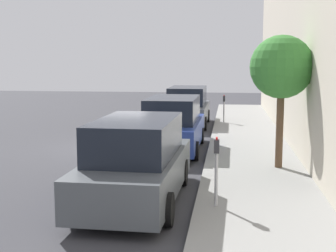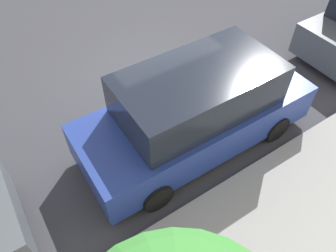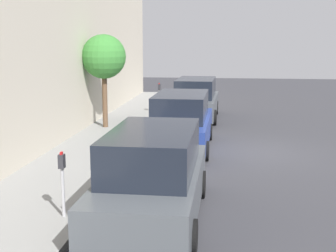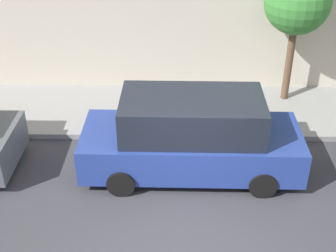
# 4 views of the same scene
# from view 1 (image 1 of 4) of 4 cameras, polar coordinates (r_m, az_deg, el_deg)

# --- Properties ---
(ground_plane) EXTENTS (60.00, 60.00, 0.00)m
(ground_plane) POSITION_cam_1_polar(r_m,az_deg,el_deg) (17.29, -6.70, -2.67)
(ground_plane) COLOR #38383D
(sidewalk) EXTENTS (2.87, 32.00, 0.15)m
(sidewalk) POSITION_cam_1_polar(r_m,az_deg,el_deg) (16.78, 9.90, -2.80)
(sidewalk) COLOR gray
(sidewalk) RESTS_ON ground_plane
(building_facade) EXTENTS (2.00, 32.00, 10.00)m
(building_facade) POSITION_cam_1_polar(r_m,az_deg,el_deg) (16.87, 18.86, 13.76)
(building_facade) COLOR beige
(building_facade) RESTS_ON ground_plane
(parked_minivan_nearest) EXTENTS (2.02, 4.94, 1.90)m
(parked_minivan_nearest) POSITION_cam_1_polar(r_m,az_deg,el_deg) (10.60, -3.85, -4.37)
(parked_minivan_nearest) COLOR #4C5156
(parked_minivan_nearest) RESTS_ON ground_plane
(parked_minivan_second) EXTENTS (2.02, 4.92, 1.90)m
(parked_minivan_second) POSITION_cam_1_polar(r_m,az_deg,el_deg) (16.52, 0.61, 0.14)
(parked_minivan_second) COLOR navy
(parked_minivan_second) RESTS_ON ground_plane
(parked_minivan_third) EXTENTS (2.02, 4.91, 1.90)m
(parked_minivan_third) POSITION_cam_1_polar(r_m,az_deg,el_deg) (22.90, 2.41, 2.34)
(parked_minivan_third) COLOR #4C5156
(parked_minivan_third) RESTS_ON ground_plane
(parking_meter_near) EXTENTS (0.11, 0.15, 1.47)m
(parking_meter_near) POSITION_cam_1_polar(r_m,az_deg,el_deg) (9.82, 5.92, -4.64)
(parking_meter_near) COLOR #ADADB2
(parking_meter_near) RESTS_ON sidewalk
(parking_meter_far) EXTENTS (0.11, 0.15, 1.35)m
(parking_meter_far) POSITION_cam_1_polar(r_m,az_deg,el_deg) (23.25, 6.84, 2.52)
(parking_meter_far) COLOR #ADADB2
(parking_meter_far) RESTS_ON sidewalk
(street_tree) EXTENTS (1.77, 1.77, 3.75)m
(street_tree) POSITION_cam_1_polar(r_m,az_deg,el_deg) (13.50, 13.69, 6.89)
(street_tree) COLOR brown
(street_tree) RESTS_ON sidewalk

